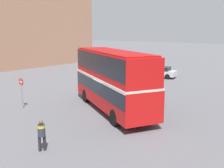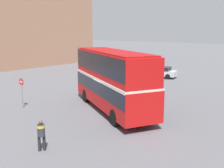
% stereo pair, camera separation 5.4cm
% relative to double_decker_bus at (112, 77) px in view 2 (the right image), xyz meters
% --- Properties ---
extents(ground_plane, '(240.00, 240.00, 0.00)m').
position_rel_double_decker_bus_xyz_m(ground_plane, '(0.12, -0.51, -2.62)').
color(ground_plane, '#5B5B60').
extents(double_decker_bus, '(10.21, 7.13, 4.55)m').
position_rel_double_decker_bus_xyz_m(double_decker_bus, '(0.00, 0.00, 0.00)').
color(double_decker_bus, red).
rests_on(double_decker_bus, ground_plane).
extents(pedestrian_foreground, '(0.54, 0.54, 1.63)m').
position_rel_double_decker_bus_xyz_m(pedestrian_foreground, '(1.67, -7.68, -1.63)').
color(pedestrian_foreground, '#232328').
rests_on(pedestrian_foreground, ground_plane).
extents(parked_car_kerb_near, '(4.35, 2.48, 1.44)m').
position_rel_double_decker_bus_xyz_m(parked_car_kerb_near, '(-4.23, 15.31, -1.88)').
color(parked_car_kerb_near, silver).
rests_on(parked_car_kerb_near, ground_plane).
extents(no_entry_sign, '(0.59, 0.08, 2.39)m').
position_rel_double_decker_bus_xyz_m(no_entry_sign, '(-5.88, -4.00, -1.03)').
color(no_entry_sign, gray).
rests_on(no_entry_sign, ground_plane).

